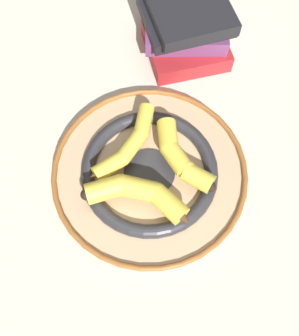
{
  "coord_description": "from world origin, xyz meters",
  "views": [
    {
      "loc": [
        0.27,
        0.21,
        0.72
      ],
      "look_at": [
        0.03,
        0.02,
        0.04
      ],
      "focal_mm": 42.0,
      "sensor_mm": 36.0,
      "label": 1
    }
  ],
  "objects_px": {
    "banana_a": "(139,194)",
    "book_stack": "(187,28)",
    "banana_b": "(128,145)",
    "banana_c": "(179,155)",
    "decorative_bowl": "(150,173)"
  },
  "relations": [
    {
      "from": "banana_c",
      "to": "banana_b",
      "type": "bearing_deg",
      "value": -135.0
    },
    {
      "from": "banana_a",
      "to": "book_stack",
      "type": "height_order",
      "value": "book_stack"
    },
    {
      "from": "banana_b",
      "to": "banana_c",
      "type": "height_order",
      "value": "banana_c"
    },
    {
      "from": "book_stack",
      "to": "decorative_bowl",
      "type": "bearing_deg",
      "value": -114.97
    },
    {
      "from": "banana_c",
      "to": "book_stack",
      "type": "xyz_separation_m",
      "value": [
        -0.25,
        -0.17,
        0.01
      ]
    },
    {
      "from": "decorative_bowl",
      "to": "banana_a",
      "type": "relative_size",
      "value": 1.95
    },
    {
      "from": "banana_b",
      "to": "banana_c",
      "type": "bearing_deg",
      "value": -70.18
    },
    {
      "from": "banana_a",
      "to": "banana_b",
      "type": "height_order",
      "value": "banana_a"
    },
    {
      "from": "decorative_bowl",
      "to": "banana_b",
      "type": "height_order",
      "value": "banana_b"
    },
    {
      "from": "banana_a",
      "to": "banana_b",
      "type": "relative_size",
      "value": 0.98
    },
    {
      "from": "decorative_bowl",
      "to": "banana_c",
      "type": "bearing_deg",
      "value": 147.13
    },
    {
      "from": "decorative_bowl",
      "to": "book_stack",
      "type": "bearing_deg",
      "value": -155.76
    },
    {
      "from": "decorative_bowl",
      "to": "book_stack",
      "type": "relative_size",
      "value": 1.57
    },
    {
      "from": "banana_c",
      "to": "book_stack",
      "type": "bearing_deg",
      "value": 143.35
    },
    {
      "from": "banana_b",
      "to": "banana_c",
      "type": "distance_m",
      "value": 0.1
    }
  ]
}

